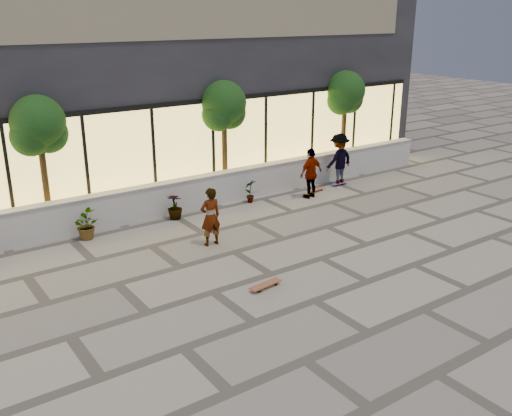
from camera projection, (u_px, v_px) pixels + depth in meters
ground at (315, 301)px, 12.57m from camera, size 80.00×80.00×0.00m
planter_wall at (169, 198)px, 17.82m from camera, size 22.00×0.42×1.04m
retail_building at (96, 63)px, 20.84m from camera, size 24.00×9.17×8.50m
shrub_c at (85, 225)px, 15.86m from camera, size 0.68×0.77×0.81m
shrub_d at (175, 206)px, 17.38m from camera, size 0.64×0.64×0.81m
shrub_e at (250, 191)px, 18.89m from camera, size 0.46×0.35×0.81m
tree_midwest at (39, 129)px, 15.65m from camera, size 1.60×1.50×3.92m
tree_mideast at (224, 108)px, 18.91m from camera, size 1.60×1.50×3.92m
tree_east at (345, 95)px, 21.89m from camera, size 1.60×1.50×3.92m
skater_center at (210, 217)px, 15.32m from camera, size 0.60×0.41×1.62m
skater_right_near at (311, 173)px, 19.24m from camera, size 1.05×0.55×1.71m
skater_right_far at (339, 159)px, 20.66m from camera, size 1.29×0.83×1.90m
skateboard_center at (266, 285)px, 13.11m from camera, size 0.88×0.33×0.10m
skateboard_right_near at (317, 190)px, 20.14m from camera, size 0.72×0.29×0.08m
skateboard_right_far at (340, 183)px, 20.87m from camera, size 0.70×0.18×0.08m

